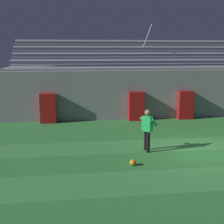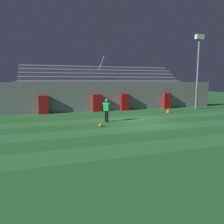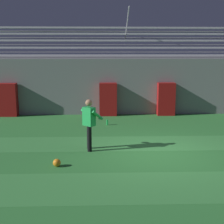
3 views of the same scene
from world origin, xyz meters
TOP-DOWN VIEW (x-y plane):
  - ground_plane at (0.00, 0.00)m, footprint 80.00×80.00m
  - turf_stripe_mid at (0.00, -2.44)m, footprint 28.00×1.78m
  - turf_stripe_far at (0.00, 1.12)m, footprint 28.00×1.78m
  - back_wall at (0.00, 6.50)m, footprint 24.00×0.60m
  - padding_pillar_gate_left at (-1.45, 5.95)m, footprint 0.86×0.44m
  - padding_pillar_gate_right at (1.45, 5.95)m, footprint 0.86×0.44m
  - padding_pillar_far_left at (-6.36, 5.95)m, footprint 0.86×0.44m
  - bleacher_stand at (-0.00, 8.84)m, footprint 18.00×4.05m
  - goalkeeper at (-2.16, 0.45)m, footprint 0.74×0.74m
  - soccer_ball at (-3.02, -1.04)m, footprint 0.22×0.22m
  - water_bottle at (-1.53, 3.90)m, footprint 0.07×0.07m

SIDE VIEW (x-z plane):
  - ground_plane at x=0.00m, z-range 0.00..0.00m
  - turf_stripe_mid at x=0.00m, z-range 0.00..0.01m
  - turf_stripe_far at x=0.00m, z-range 0.00..0.01m
  - soccer_ball at x=-3.02m, z-range 0.00..0.22m
  - water_bottle at x=-1.53m, z-range 0.00..0.24m
  - padding_pillar_gate_left at x=-1.45m, z-range 0.00..1.63m
  - padding_pillar_gate_right at x=1.45m, z-range 0.00..1.63m
  - padding_pillar_far_left at x=-6.36m, z-range 0.00..1.63m
  - goalkeeper at x=-2.16m, z-range 0.12..1.79m
  - back_wall at x=0.00m, z-range 0.00..2.80m
  - bleacher_stand at x=0.00m, z-range -1.21..4.22m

